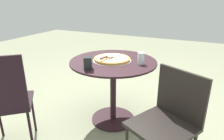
# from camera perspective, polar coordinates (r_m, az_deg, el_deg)

# --- Properties ---
(ground_plane) EXTENTS (10.00, 10.00, 0.00)m
(ground_plane) POSITION_cam_1_polar(r_m,az_deg,el_deg) (2.43, 0.31, -13.72)
(ground_plane) COLOR gray
(patio_table) EXTENTS (0.91, 0.91, 0.72)m
(patio_table) POSITION_cam_1_polar(r_m,az_deg,el_deg) (2.18, 0.34, -2.17)
(patio_table) COLOR black
(patio_table) RESTS_ON ground
(pizza_on_tray) EXTENTS (0.41, 0.41, 0.05)m
(pizza_on_tray) POSITION_cam_1_polar(r_m,az_deg,el_deg) (2.11, -0.00, 3.12)
(pizza_on_tray) COLOR silver
(pizza_on_tray) RESTS_ON patio_table
(pizza_server) EXTENTS (0.09, 0.21, 0.02)m
(pizza_server) POSITION_cam_1_polar(r_m,az_deg,el_deg) (2.06, -1.55, 3.80)
(pizza_server) COLOR silver
(pizza_server) RESTS_ON pizza_on_tray
(drinking_cup) EXTENTS (0.07, 0.07, 0.12)m
(drinking_cup) POSITION_cam_1_polar(r_m,az_deg,el_deg) (2.01, 8.16, 3.33)
(drinking_cup) COLOR silver
(drinking_cup) RESTS_ON patio_table
(napkin_dispenser) EXTENTS (0.11, 0.12, 0.12)m
(napkin_dispenser) POSITION_cam_1_polar(r_m,az_deg,el_deg) (1.87, -6.84, 2.04)
(napkin_dispenser) COLOR black
(napkin_dispenser) RESTS_ON patio_table
(patio_chair_near) EXTENTS (0.53, 0.53, 0.93)m
(patio_chair_near) POSITION_cam_1_polar(r_m,az_deg,el_deg) (1.96, -27.76, -7.10)
(patio_chair_near) COLOR black
(patio_chair_near) RESTS_ON ground
(patio_chair_far) EXTENTS (0.56, 0.56, 0.84)m
(patio_chair_far) POSITION_cam_1_polar(r_m,az_deg,el_deg) (1.61, 15.79, -12.71)
(patio_chair_far) COLOR black
(patio_chair_far) RESTS_ON ground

